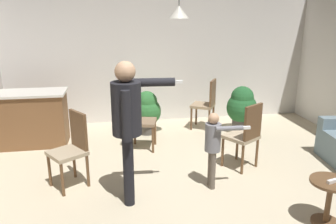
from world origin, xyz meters
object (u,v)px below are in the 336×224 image
(person_child, at_px, (214,142))
(dining_chair_near_wall, at_px, (72,147))
(dining_chair_centre_back, at_px, (245,134))
(dining_chair_spare, at_px, (139,118))
(spare_remote_on_table, at_px, (332,181))
(dining_chair_by_counter, at_px, (207,102))
(person_adult, at_px, (128,118))
(potted_plant_by_wall, at_px, (147,110))
(side_table_by_couch, at_px, (329,197))
(potted_plant_corner, at_px, (242,107))
(kitchen_counter, at_px, (30,119))

(person_child, height_order, dining_chair_near_wall, person_child)
(dining_chair_centre_back, bearing_deg, person_child, -175.84)
(dining_chair_spare, height_order, spare_remote_on_table, dining_chair_spare)
(dining_chair_spare, bearing_deg, dining_chair_centre_back, 68.23)
(dining_chair_by_counter, bearing_deg, person_adult, 175.87)
(person_child, distance_m, dining_chair_centre_back, 0.78)
(dining_chair_centre_back, distance_m, potted_plant_by_wall, 2.16)
(potted_plant_by_wall, bearing_deg, dining_chair_near_wall, -122.55)
(spare_remote_on_table, bearing_deg, dining_chair_by_counter, 96.98)
(dining_chair_near_wall, distance_m, spare_remote_on_table, 3.12)
(side_table_by_couch, distance_m, dining_chair_spare, 3.10)
(person_child, bearing_deg, dining_chair_spare, -148.44)
(dining_chair_spare, xyz_separation_m, potted_plant_by_wall, (0.21, 0.73, -0.09))
(dining_chair_near_wall, distance_m, dining_chair_centre_back, 2.44)
(side_table_by_couch, bearing_deg, potted_plant_corner, 86.16)
(dining_chair_near_wall, relative_size, spare_remote_on_table, 7.69)
(potted_plant_corner, bearing_deg, person_child, -120.44)
(side_table_by_couch, height_order, person_adult, person_adult)
(spare_remote_on_table, bearing_deg, kitchen_counter, 140.49)
(person_child, distance_m, potted_plant_by_wall, 2.31)
(kitchen_counter, xyz_separation_m, potted_plant_corner, (3.88, 0.06, 0.02))
(dining_chair_centre_back, bearing_deg, kitchen_counter, 122.95)
(side_table_by_couch, relative_size, potted_plant_by_wall, 0.62)
(person_child, relative_size, dining_chair_spare, 1.02)
(person_adult, relative_size, spare_remote_on_table, 13.23)
(side_table_by_couch, relative_size, dining_chair_by_counter, 0.52)
(kitchen_counter, relative_size, dining_chair_by_counter, 1.26)
(side_table_by_couch, relative_size, person_child, 0.51)
(person_adult, xyz_separation_m, spare_remote_on_table, (2.06, -0.88, -0.53))
(dining_chair_by_counter, xyz_separation_m, potted_plant_corner, (0.63, -0.26, -0.05))
(kitchen_counter, relative_size, person_child, 1.23)
(dining_chair_spare, bearing_deg, person_adult, 4.72)
(kitchen_counter, height_order, dining_chair_by_counter, dining_chair_by_counter)
(side_table_by_couch, bearing_deg, kitchen_counter, 141.02)
(person_child, bearing_deg, person_adult, -79.83)
(person_adult, height_order, spare_remote_on_table, person_adult)
(dining_chair_by_counter, bearing_deg, dining_chair_near_wall, 158.87)
(person_adult, bearing_deg, dining_chair_centre_back, 113.46)
(person_adult, xyz_separation_m, dining_chair_by_counter, (1.65, 2.45, -0.52))
(dining_chair_near_wall, bearing_deg, potted_plant_by_wall, -66.91)
(potted_plant_by_wall, bearing_deg, person_adult, -100.87)
(dining_chair_by_counter, distance_m, dining_chair_spare, 1.62)
(kitchen_counter, distance_m, person_adult, 2.73)
(person_adult, height_order, potted_plant_by_wall, person_adult)
(person_child, distance_m, dining_chair_by_counter, 2.37)
(person_adult, xyz_separation_m, dining_chair_spare, (0.24, 1.64, -0.52))
(person_adult, height_order, dining_chair_by_counter, person_adult)
(potted_plant_by_wall, distance_m, spare_remote_on_table, 3.63)
(person_adult, height_order, dining_chair_near_wall, person_adult)
(kitchen_counter, bearing_deg, person_child, -36.39)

